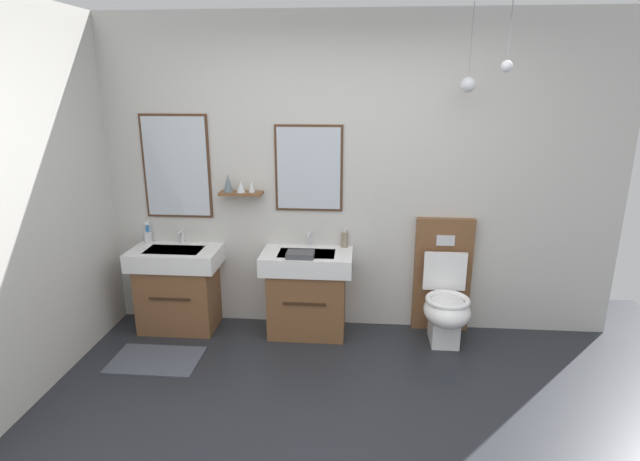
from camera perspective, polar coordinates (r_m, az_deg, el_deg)
wall_back at (r=4.24m, az=3.47°, el=6.05°), size 4.41×0.63×2.63m
bath_mat at (r=4.23m, az=-18.15°, el=-13.80°), size 0.68×0.44×0.01m
vanity_sink_left at (r=4.54m, az=-15.81°, el=-6.08°), size 0.75×0.46×0.73m
tap_on_left_sink at (r=4.55m, az=-15.51°, el=-0.50°), size 0.03×0.13×0.11m
vanity_sink_right at (r=4.29m, az=-1.46°, el=-6.80°), size 0.75×0.46×0.73m
tap_on_right_sink at (r=4.30m, az=-1.27°, el=-0.88°), size 0.03×0.13×0.11m
toilet at (r=4.32m, az=13.95°, el=-7.27°), size 0.48×0.63×1.00m
toothbrush_cup at (r=4.66m, az=-18.97°, el=-0.62°), size 0.07×0.07×0.20m
soap_dispenser at (r=4.28m, az=2.81°, el=-0.99°), size 0.06×0.06×0.17m
folded_hand_towel at (r=4.04m, az=-2.26°, el=-2.75°), size 0.22×0.16×0.04m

